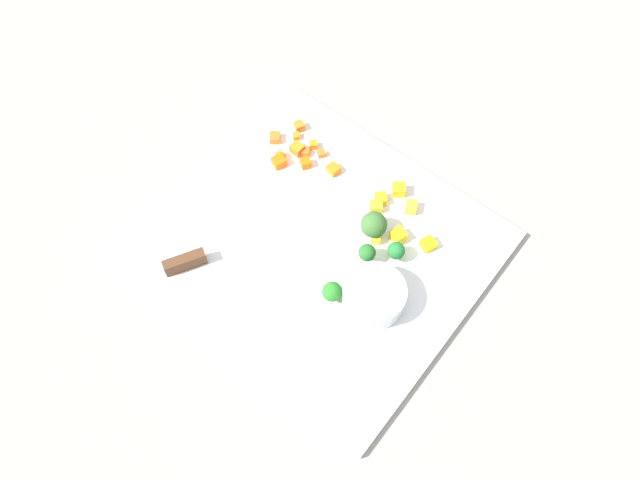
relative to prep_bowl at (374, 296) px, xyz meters
name	(u,v)px	position (x,y,z in m)	size (l,w,h in m)	color
ground_plane	(320,247)	(-0.11, 0.02, -0.03)	(4.00, 4.00, 0.00)	gray
cutting_board	(320,245)	(-0.11, 0.02, -0.02)	(0.43, 0.39, 0.01)	white
prep_bowl	(374,296)	(0.00, 0.00, 0.00)	(0.08, 0.08, 0.04)	#B2C0C5
chef_knife	(239,244)	(-0.19, -0.05, -0.01)	(0.18, 0.31, 0.02)	silver
carrot_dice_0	(296,136)	(-0.25, 0.14, -0.01)	(0.01, 0.01, 0.01)	orange
carrot_dice_1	(297,149)	(-0.23, 0.12, -0.01)	(0.02, 0.02, 0.01)	orange
carrot_dice_2	(305,153)	(-0.22, 0.13, -0.01)	(0.01, 0.01, 0.01)	orange
carrot_dice_3	(299,126)	(-0.26, 0.16, -0.01)	(0.01, 0.01, 0.01)	orange
carrot_dice_4	(333,169)	(-0.17, 0.13, -0.01)	(0.02, 0.02, 0.01)	orange
carrot_dice_5	(321,154)	(-0.20, 0.14, -0.01)	(0.01, 0.01, 0.01)	orange
carrot_dice_6	(280,156)	(-0.25, 0.10, -0.01)	(0.01, 0.01, 0.01)	orange
carrot_dice_7	(313,145)	(-0.22, 0.14, -0.01)	(0.01, 0.01, 0.01)	orange
carrot_dice_8	(279,162)	(-0.24, 0.09, -0.01)	(0.02, 0.02, 0.01)	orange
carrot_dice_9	(275,138)	(-0.27, 0.12, -0.01)	(0.02, 0.02, 0.01)	orange
carrot_dice_10	(306,163)	(-0.21, 0.11, -0.01)	(0.01, 0.01, 0.01)	orange
pepper_dice_0	(411,207)	(-0.04, 0.15, -0.01)	(0.02, 0.02, 0.01)	yellow
pepper_dice_1	(398,236)	(-0.03, 0.10, -0.01)	(0.02, 0.02, 0.02)	yellow
pepper_dice_2	(376,237)	(-0.05, 0.08, -0.01)	(0.02, 0.01, 0.01)	yellow
pepper_dice_3	(376,207)	(-0.08, 0.12, -0.01)	(0.02, 0.02, 0.01)	yellow
pepper_dice_4	(428,244)	(0.01, 0.11, -0.01)	(0.02, 0.02, 0.01)	yellow
pepper_dice_5	(398,190)	(-0.07, 0.16, -0.01)	(0.02, 0.02, 0.02)	yellow
pepper_dice_6	(380,199)	(-0.08, 0.13, -0.01)	(0.02, 0.02, 0.01)	yellow
broccoli_floret_0	(367,253)	(-0.04, 0.04, 0.00)	(0.02, 0.02, 0.03)	#8CB565
broccoli_floret_1	(396,251)	(-0.02, 0.07, 0.00)	(0.02, 0.02, 0.03)	#83C057
broccoli_floret_2	(332,292)	(-0.05, -0.03, 0.00)	(0.03, 0.03, 0.04)	#84AB59
broccoli_floret_3	(374,225)	(-0.06, 0.08, 0.00)	(0.04, 0.04, 0.04)	#81BF61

